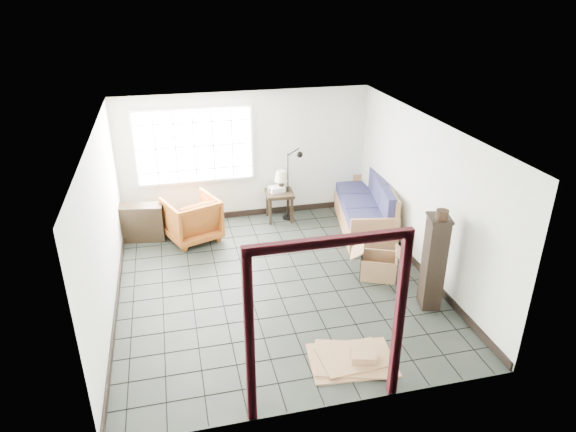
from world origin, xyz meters
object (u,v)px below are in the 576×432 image
object	(u,v)px
side_table	(279,197)
tall_shelf	(434,262)
futon_sofa	(367,210)
armchair	(192,217)

from	to	relation	value
side_table	tall_shelf	size ratio (longest dim) A/B	0.41
futon_sofa	tall_shelf	world-z (taller)	tall_shelf
side_table	futon_sofa	bearing A→B (deg)	-24.95
armchair	tall_shelf	world-z (taller)	tall_shelf
futon_sofa	side_table	distance (m)	1.78
side_table	tall_shelf	bearing A→B (deg)	-66.45
futon_sofa	tall_shelf	size ratio (longest dim) A/B	1.66
futon_sofa	armchair	distance (m)	3.43
armchair	futon_sofa	bearing A→B (deg)	154.12
futon_sofa	side_table	size ratio (longest dim) A/B	4.06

